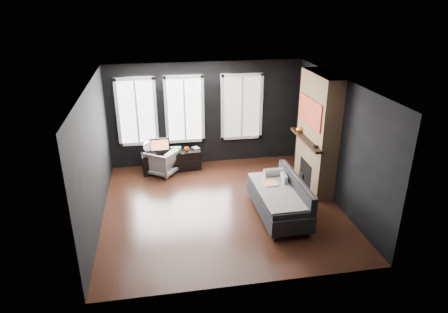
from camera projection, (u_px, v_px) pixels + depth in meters
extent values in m
plane|color=black|center=(222.00, 207.00, 8.65)|extent=(5.00, 5.00, 0.00)
plane|color=white|center=(222.00, 83.00, 7.60)|extent=(5.00, 5.00, 0.00)
cube|color=black|center=(206.00, 114.00, 10.39)|extent=(5.00, 0.02, 2.70)
cube|color=black|center=(95.00, 157.00, 7.72)|extent=(0.02, 5.00, 2.70)
cube|color=black|center=(337.00, 141.00, 8.52)|extent=(0.02, 5.00, 2.70)
cube|color=gray|center=(284.00, 181.00, 8.46)|extent=(0.09, 0.32, 0.32)
imported|color=silver|center=(162.00, 160.00, 10.09)|extent=(0.92, 0.93, 0.71)
imported|color=orange|center=(186.00, 148.00, 10.24)|extent=(0.14, 0.12, 0.12)
imported|color=#B6A68B|center=(193.00, 145.00, 10.36)|extent=(0.14, 0.07, 0.20)
cube|color=#2C6830|center=(176.00, 150.00, 10.16)|extent=(0.25, 0.18, 0.13)
imported|color=gold|center=(300.00, 129.00, 9.41)|extent=(0.21, 0.21, 0.17)
cylinder|color=black|center=(316.00, 146.00, 8.53)|extent=(0.13, 0.13, 0.04)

